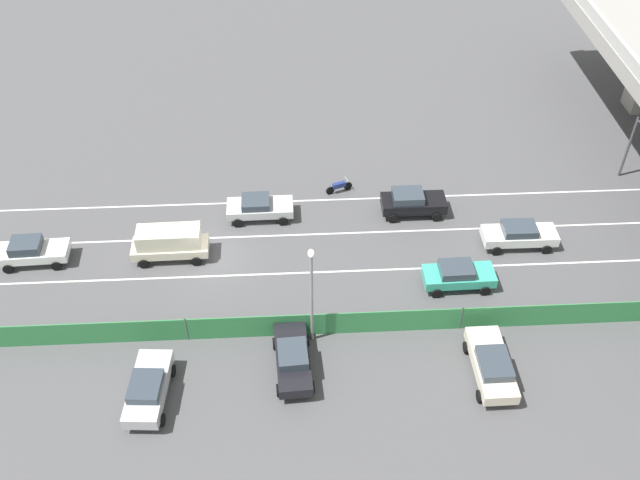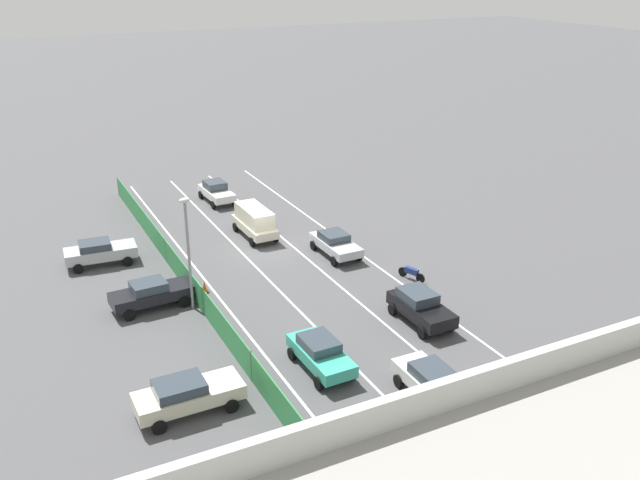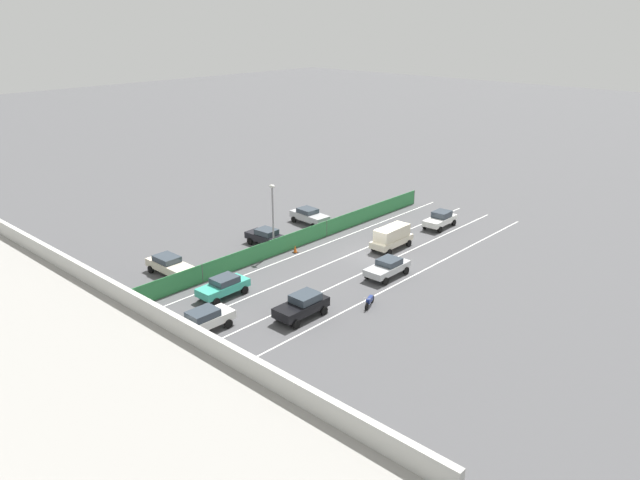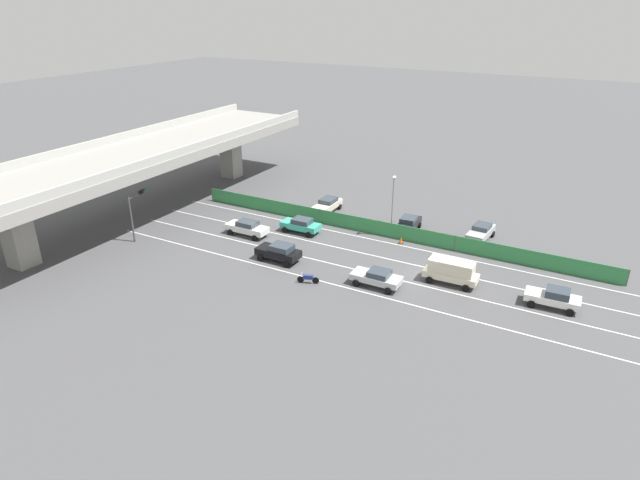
% 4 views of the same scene
% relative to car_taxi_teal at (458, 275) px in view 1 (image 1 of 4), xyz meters
% --- Properties ---
extents(ground_plane, '(300.00, 300.00, 0.00)m').
position_rel_car_taxi_teal_xyz_m(ground_plane, '(-3.32, -14.81, -0.89)').
color(ground_plane, '#4C4C4F').
extents(lane_line_left_edge, '(0.14, 49.49, 0.01)m').
position_rel_car_taxi_teal_xyz_m(lane_line_left_edge, '(-8.60, -8.06, -0.89)').
color(lane_line_left_edge, silver).
rests_on(lane_line_left_edge, ground).
extents(lane_line_mid_left, '(0.14, 49.49, 0.01)m').
position_rel_car_taxi_teal_xyz_m(lane_line_mid_left, '(-5.08, -8.06, -0.89)').
color(lane_line_mid_left, silver).
rests_on(lane_line_mid_left, ground).
extents(lane_line_mid_right, '(0.14, 49.49, 0.01)m').
position_rel_car_taxi_teal_xyz_m(lane_line_mid_right, '(-1.56, -8.06, -0.89)').
color(lane_line_mid_right, silver).
rests_on(lane_line_mid_right, ground).
extents(lane_line_right_edge, '(0.14, 49.49, 0.01)m').
position_rel_car_taxi_teal_xyz_m(lane_line_right_edge, '(1.96, -8.06, -0.89)').
color(lane_line_right_edge, silver).
rests_on(lane_line_right_edge, ground).
extents(green_fence, '(0.10, 45.59, 1.61)m').
position_rel_car_taxi_teal_xyz_m(green_fence, '(3.35, -8.06, -0.09)').
color(green_fence, '#338447').
rests_on(green_fence, ground).
extents(car_taxi_teal, '(2.02, 4.24, 1.59)m').
position_rel_car_taxi_teal_xyz_m(car_taxi_teal, '(0.00, 0.00, 0.00)').
color(car_taxi_teal, teal).
rests_on(car_taxi_teal, ground).
extents(car_sedan_white, '(2.10, 4.29, 1.66)m').
position_rel_car_taxi_teal_xyz_m(car_sedan_white, '(-3.45, -25.65, 0.01)').
color(car_sedan_white, white).
rests_on(car_sedan_white, ground).
extents(car_sedan_black, '(2.04, 4.25, 1.72)m').
position_rel_car_taxi_teal_xyz_m(car_sedan_black, '(-6.91, -1.69, 0.06)').
color(car_sedan_black, black).
rests_on(car_sedan_black, ground).
extents(car_sedan_silver, '(2.10, 4.36, 1.51)m').
position_rel_car_taxi_teal_xyz_m(car_sedan_silver, '(-7.04, -11.80, -0.04)').
color(car_sedan_silver, '#B7BABC').
rests_on(car_sedan_silver, ground).
extents(car_hatchback_white, '(1.96, 4.64, 1.60)m').
position_rel_car_taxi_teal_xyz_m(car_hatchback_white, '(-3.38, 4.56, 0.00)').
color(car_hatchback_white, silver).
rests_on(car_hatchback_white, ground).
extents(car_van_cream, '(2.04, 4.71, 2.16)m').
position_rel_car_taxi_teal_xyz_m(car_van_cream, '(-3.45, -17.23, 0.34)').
color(car_van_cream, beige).
rests_on(car_van_cream, ground).
extents(motorcycle, '(0.85, 1.87, 0.93)m').
position_rel_car_taxi_teal_xyz_m(motorcycle, '(-9.46, -6.33, -0.43)').
color(motorcycle, black).
rests_on(motorcycle, ground).
extents(parked_wagon_silver, '(4.57, 2.27, 1.62)m').
position_rel_car_taxi_teal_xyz_m(parked_wagon_silver, '(7.24, -17.23, 0.02)').
color(parked_wagon_silver, '#B2B5B7').
rests_on(parked_wagon_silver, ground).
extents(parked_sedan_dark, '(4.67, 2.16, 1.61)m').
position_rel_car_taxi_teal_xyz_m(parked_sedan_dark, '(5.72, -9.90, 0.00)').
color(parked_sedan_dark, black).
rests_on(parked_sedan_dark, ground).
extents(parked_sedan_cream, '(4.71, 2.06, 1.61)m').
position_rel_car_taxi_teal_xyz_m(parked_sedan_cream, '(6.68, 0.43, 0.02)').
color(parked_sedan_cream, beige).
rests_on(parked_sedan_cream, ground).
extents(street_lamp, '(0.60, 0.36, 6.59)m').
position_rel_car_taxi_teal_xyz_m(street_lamp, '(3.68, -8.79, 3.15)').
color(street_lamp, gray).
rests_on(street_lamp, ground).
extents(traffic_cone, '(0.47, 0.47, 0.73)m').
position_rel_car_taxi_teal_xyz_m(traffic_cone, '(2.47, -10.37, -0.55)').
color(traffic_cone, orange).
rests_on(traffic_cone, ground).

